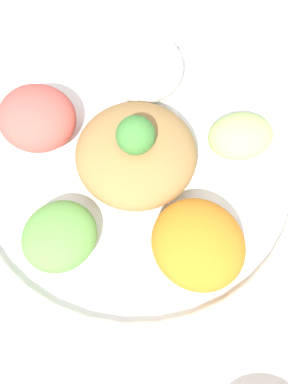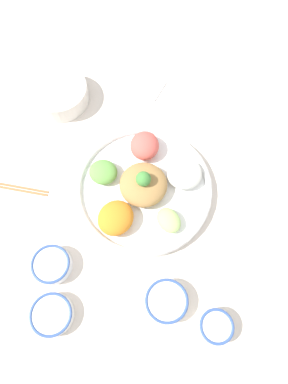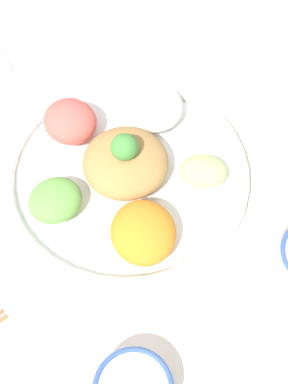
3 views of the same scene
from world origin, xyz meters
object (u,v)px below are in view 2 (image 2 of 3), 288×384
sauce_bowl_dark (52,315)px  rice_bowl_plain (216,326)px  rice_bowl_blue (52,265)px  chopsticks_pair_near (9,187)px  side_serving_bowl (59,93)px  serving_spoon_main (155,98)px  sauce_bowl_red (166,301)px  salad_platter (143,187)px

sauce_bowl_dark → rice_bowl_plain: (-0.22, -0.36, 0.01)m
rice_bowl_blue → chopsticks_pair_near: bearing=6.2°
rice_bowl_blue → rice_bowl_plain: rice_bowl_plain is taller
rice_bowl_blue → side_serving_bowl: 0.55m
rice_bowl_blue → serving_spoon_main: (0.36, -0.51, -0.02)m
rice_bowl_plain → side_serving_bowl: bearing=5.2°
side_serving_bowl → serving_spoon_main: (-0.14, -0.28, -0.03)m
rice_bowl_blue → serving_spoon_main: 0.62m
sauce_bowl_red → chopsticks_pair_near: bearing=27.0°
side_serving_bowl → sauce_bowl_dark: bearing=155.5°
sauce_bowl_red → serving_spoon_main: bearing=-25.8°
sauce_bowl_dark → rice_bowl_plain: rice_bowl_plain is taller
rice_bowl_plain → side_serving_bowl: side_serving_bowl is taller
rice_bowl_blue → chopsticks_pair_near: 0.28m
rice_bowl_blue → serving_spoon_main: bearing=-55.1°
sauce_bowl_red → rice_bowl_blue: sauce_bowl_red is taller
salad_platter → sauce_bowl_dark: (-0.20, 0.37, -0.01)m
sauce_bowl_red → sauce_bowl_dark: bearing=68.5°
side_serving_bowl → chopsticks_pair_near: side_serving_bowl is taller
sauce_bowl_red → sauce_bowl_dark: (0.11, 0.28, -0.00)m
chopsticks_pair_near → rice_bowl_plain: bearing=-22.8°
sauce_bowl_dark → chopsticks_pair_near: bearing=-2.5°
sauce_bowl_red → rice_bowl_plain: size_ratio=1.29×
salad_platter → serving_spoon_main: size_ratio=3.49×
chopsticks_pair_near → sauce_bowl_red: bearing=-24.6°
rice_bowl_plain → chopsticks_pair_near: bearing=28.8°
sauce_bowl_red → side_serving_bowl: 0.73m
sauce_bowl_red → rice_bowl_plain: (-0.11, -0.08, 0.00)m
sauce_bowl_dark → serving_spoon_main: bearing=-49.7°
rice_bowl_blue → sauce_bowl_red: bearing=-134.7°
rice_bowl_blue → side_serving_bowl: (0.50, -0.23, 0.01)m
rice_bowl_plain → serving_spoon_main: (0.69, -0.20, -0.02)m
salad_platter → sauce_bowl_dark: salad_platter is taller
side_serving_bowl → serving_spoon_main: bearing=-117.3°
serving_spoon_main → rice_bowl_plain: bearing=-140.0°
sauce_bowl_red → chopsticks_pair_near: size_ratio=0.56×
serving_spoon_main → salad_platter: bearing=-158.1°
side_serving_bowl → chopsticks_pair_near: bearing=129.7°
sauce_bowl_red → side_serving_bowl: side_serving_bowl is taller
salad_platter → serving_spoon_main: salad_platter is taller
salad_platter → sauce_bowl_dark: 0.42m
sauce_bowl_red → rice_bowl_plain: 0.14m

